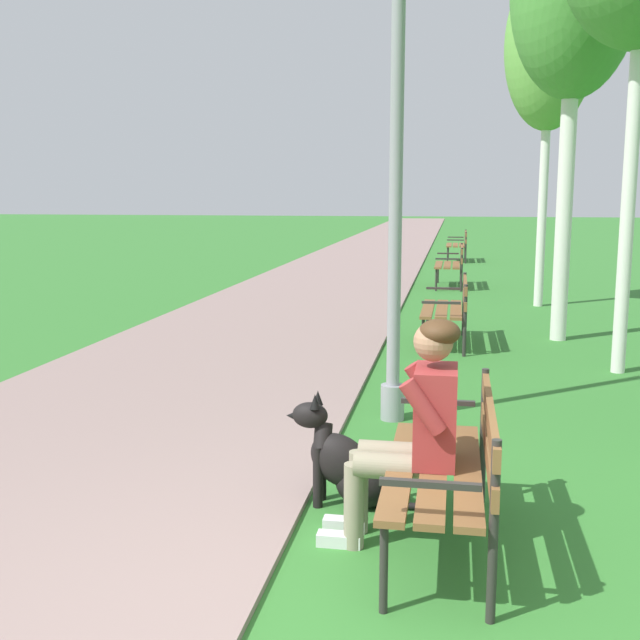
% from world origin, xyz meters
% --- Properties ---
extents(ground_plane, '(120.00, 120.00, 0.00)m').
position_xyz_m(ground_plane, '(0.00, 0.00, 0.00)').
color(ground_plane, '#33752D').
extents(paved_path, '(3.55, 60.00, 0.04)m').
position_xyz_m(paved_path, '(-2.17, 24.00, 0.02)').
color(paved_path, gray).
rests_on(paved_path, ground).
extents(park_bench_near, '(0.55, 1.50, 0.85)m').
position_xyz_m(park_bench_near, '(0.49, 0.94, 0.51)').
color(park_bench_near, brown).
rests_on(park_bench_near, ground).
extents(park_bench_mid, '(0.55, 1.50, 0.85)m').
position_xyz_m(park_bench_mid, '(0.42, 6.70, 0.51)').
color(park_bench_mid, brown).
rests_on(park_bench_mid, ground).
extents(park_bench_far, '(0.55, 1.50, 0.85)m').
position_xyz_m(park_bench_far, '(0.41, 12.81, 0.51)').
color(park_bench_far, brown).
rests_on(park_bench_far, ground).
extents(park_bench_furthest, '(0.55, 1.50, 0.85)m').
position_xyz_m(park_bench_furthest, '(0.55, 18.94, 0.51)').
color(park_bench_furthest, brown).
rests_on(park_bench_furthest, ground).
extents(person_seated_on_near_bench, '(0.74, 0.49, 1.25)m').
position_xyz_m(person_seated_on_near_bench, '(0.28, 0.98, 0.68)').
color(person_seated_on_near_bench, gray).
rests_on(person_seated_on_near_bench, ground).
extents(dog_black, '(0.83, 0.29, 0.71)m').
position_xyz_m(dog_black, '(-0.14, 1.44, 0.26)').
color(dog_black, black).
rests_on(dog_black, ground).
extents(lamp_post_near, '(0.24, 0.24, 4.45)m').
position_xyz_m(lamp_post_near, '(-0.02, 3.32, 2.30)').
color(lamp_post_near, gray).
rests_on(lamp_post_near, ground).
extents(birch_tree_fifth, '(1.44, 1.40, 5.58)m').
position_xyz_m(birch_tree_fifth, '(1.87, 10.39, 4.20)').
color(birch_tree_fifth, silver).
rests_on(birch_tree_fifth, ground).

